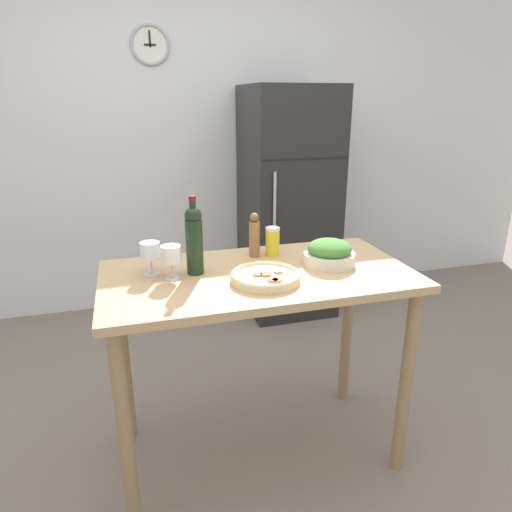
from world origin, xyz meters
The scene contains 11 objects.
ground_plane centered at (0.00, 0.00, 0.00)m, with size 14.00×14.00×0.00m, color slate.
wall_back centered at (0.00, 1.90, 1.30)m, with size 6.40×0.08×2.60m.
refrigerator centered at (0.68, 1.52, 0.85)m, with size 0.64×0.70×1.70m.
prep_counter centered at (0.00, 0.00, 0.78)m, with size 1.28×0.67×0.92m.
wine_bottle centered at (-0.25, 0.06, 1.07)m, with size 0.07×0.07×0.32m.
wine_glass_near centered at (-0.35, 0.03, 1.02)m, with size 0.08×0.08×0.14m.
wine_glass_far centered at (-0.43, 0.10, 1.02)m, with size 0.08×0.08×0.14m.
pepper_mill centered at (0.04, 0.20, 1.02)m, with size 0.05×0.05×0.20m.
salad_bowl centered at (0.32, 0.01, 0.97)m, with size 0.22×0.22×0.11m.
homemade_pizza centered at (0.00, -0.10, 0.94)m, with size 0.28×0.28×0.04m.
salt_canister centered at (0.12, 0.19, 0.99)m, with size 0.06×0.06×0.13m.
Camera 1 is at (-0.50, -1.70, 1.60)m, focal length 32.00 mm.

